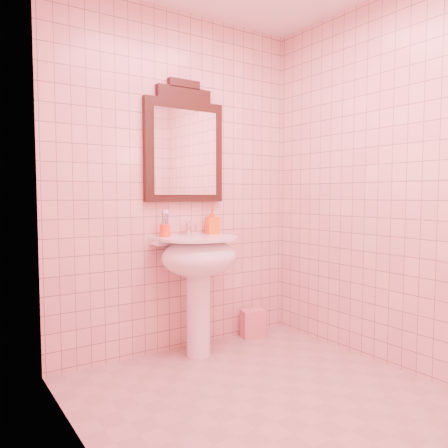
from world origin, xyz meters
TOP-DOWN VIEW (x-y plane):
  - floor at (0.00, 0.00)m, footprint 2.20×2.20m
  - back_wall at (0.00, 1.10)m, footprint 2.00×0.02m
  - pedestal_sink at (0.02, 0.87)m, footprint 0.58×0.58m
  - faucet at (0.02, 1.01)m, footprint 0.04×0.16m
  - mirror at (0.02, 1.07)m, footprint 0.64×0.06m
  - toothbrush_cup at (-0.17, 1.02)m, footprint 0.07×0.07m
  - soap_dispenser at (0.23, 1.02)m, footprint 0.10×0.11m
  - towel at (0.60, 0.98)m, footprint 0.21×0.16m

SIDE VIEW (x-z plane):
  - floor at x=0.00m, z-range 0.00..0.00m
  - towel at x=0.60m, z-range 0.00..0.22m
  - pedestal_sink at x=0.02m, z-range 0.23..1.09m
  - toothbrush_cup at x=-0.17m, z-range 0.83..1.00m
  - faucet at x=0.02m, z-range 0.87..0.97m
  - soap_dispenser at x=0.23m, z-range 0.86..1.06m
  - back_wall at x=0.00m, z-range 0.00..2.50m
  - mirror at x=0.02m, z-range 1.08..1.97m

